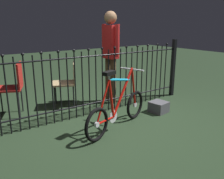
% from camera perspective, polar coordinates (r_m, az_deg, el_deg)
% --- Properties ---
extents(ground_plane, '(20.00, 20.00, 0.00)m').
position_cam_1_polar(ground_plane, '(3.63, 2.40, -9.13)').
color(ground_plane, '#21331F').
extents(iron_fence, '(3.87, 0.07, 1.19)m').
position_cam_1_polar(iron_fence, '(4.00, -4.64, 2.20)').
color(iron_fence, black).
rests_on(iron_fence, ground).
extents(bicycle, '(1.37, 0.57, 0.90)m').
position_cam_1_polar(bicycle, '(3.51, 1.39, -4.57)').
color(bicycle, black).
rests_on(bicycle, ground).
extents(chair_red, '(0.55, 0.55, 0.89)m').
position_cam_1_polar(chair_red, '(4.26, -22.35, 1.20)').
color(chair_red, black).
rests_on(chair_red, ground).
extents(chair_tan, '(0.56, 0.56, 0.81)m').
position_cam_1_polar(chair_tan, '(4.49, -10.37, 2.21)').
color(chair_tan, black).
rests_on(chair_tan, ground).
extents(person_visitor, '(0.23, 0.48, 1.72)m').
position_cam_1_polar(person_visitor, '(4.58, -0.35, 9.57)').
color(person_visitor, '#4C3823').
rests_on(person_visitor, ground).
extents(display_crate, '(0.32, 0.32, 0.19)m').
position_cam_1_polar(display_crate, '(4.29, 11.00, -4.06)').
color(display_crate, '#4C4C51').
rests_on(display_crate, ground).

